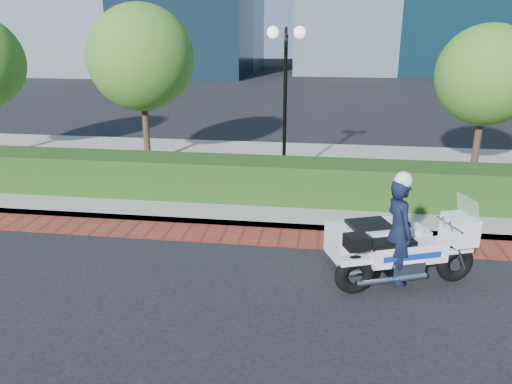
# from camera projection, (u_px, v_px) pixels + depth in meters

# --- Properties ---
(ground) EXTENTS (120.00, 120.00, 0.00)m
(ground) POSITION_uv_depth(u_px,v_px,m) (208.00, 265.00, 9.60)
(ground) COLOR black
(ground) RESTS_ON ground
(brick_strip) EXTENTS (60.00, 1.00, 0.01)m
(brick_strip) POSITION_uv_depth(u_px,v_px,m) (223.00, 234.00, 11.00)
(brick_strip) COLOR maroon
(brick_strip) RESTS_ON ground
(sidewalk) EXTENTS (60.00, 8.00, 0.15)m
(sidewalk) POSITION_uv_depth(u_px,v_px,m) (253.00, 174.00, 15.20)
(sidewalk) COLOR gray
(sidewalk) RESTS_ON ground
(hedge_main) EXTENTS (18.00, 1.20, 1.00)m
(hedge_main) POSITION_uv_depth(u_px,v_px,m) (239.00, 179.00, 12.77)
(hedge_main) COLOR black
(hedge_main) RESTS_ON sidewalk
(lamppost) EXTENTS (1.02, 0.70, 4.21)m
(lamppost) POSITION_uv_depth(u_px,v_px,m) (285.00, 81.00, 13.40)
(lamppost) COLOR black
(lamppost) RESTS_ON sidewalk
(tree_b) EXTENTS (3.20, 3.20, 4.89)m
(tree_b) POSITION_uv_depth(u_px,v_px,m) (141.00, 58.00, 15.06)
(tree_b) COLOR #332319
(tree_b) RESTS_ON sidewalk
(tree_c) EXTENTS (2.80, 2.80, 4.30)m
(tree_c) POSITION_uv_depth(u_px,v_px,m) (487.00, 75.00, 13.85)
(tree_c) COLOR #332319
(tree_c) RESTS_ON sidewalk
(police_motorcycle) EXTENTS (2.70, 1.99, 2.13)m
(police_motorcycle) POSITION_uv_depth(u_px,v_px,m) (392.00, 241.00, 8.91)
(police_motorcycle) COLOR black
(police_motorcycle) RESTS_ON ground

